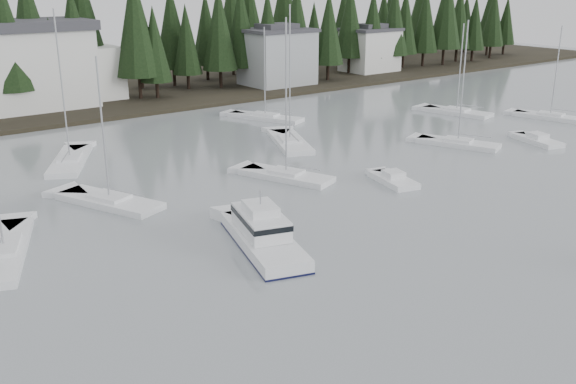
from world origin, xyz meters
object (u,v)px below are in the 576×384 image
at_px(sailboat_3, 550,118).
at_px(sailboat_9, 286,177).
at_px(cabin_cruiser_center, 263,236).
at_px(sailboat_6, 70,162).
at_px(sailboat_0, 265,119).
at_px(sailboat_11, 5,254).
at_px(sailboat_10, 456,113).
at_px(harbor_inn, 6,67).
at_px(house_east_b, 370,49).
at_px(house_east_a, 277,56).
at_px(sailboat_5, 458,145).
at_px(runabout_2, 537,141).
at_px(runabout_1, 393,181).
at_px(sailboat_4, 110,203).
at_px(sailboat_7, 290,143).

distance_m(sailboat_3, sailboat_9, 40.49).
bearing_deg(sailboat_3, cabin_cruiser_center, 88.90).
xyz_separation_m(sailboat_3, sailboat_6, (-53.54, 16.23, 0.01)).
height_order(sailboat_0, sailboat_11, sailboat_11).
height_order(sailboat_10, sailboat_11, sailboat_11).
distance_m(harbor_inn, sailboat_6, 28.19).
bearing_deg(house_east_b, harbor_inn, 177.80).
xyz_separation_m(cabin_cruiser_center, sailboat_9, (10.04, 10.68, -0.55)).
distance_m(house_east_a, cabin_cruiser_center, 63.00).
relative_size(house_east_a, sailboat_5, 0.81).
bearing_deg(runabout_2, sailboat_6, 78.85).
height_order(sailboat_0, sailboat_5, sailboat_5).
distance_m(cabin_cruiser_center, sailboat_10, 48.01).
bearing_deg(sailboat_9, runabout_2, -122.43).
distance_m(sailboat_9, runabout_1, 9.10).
xyz_separation_m(sailboat_11, runabout_2, (52.14, -3.89, 0.06)).
relative_size(sailboat_3, runabout_1, 2.15).
bearing_deg(runabout_2, sailboat_4, 95.13).
bearing_deg(runabout_1, sailboat_5, -57.03).
relative_size(cabin_cruiser_center, sailboat_4, 0.88).
relative_size(cabin_cruiser_center, sailboat_5, 0.79).
bearing_deg(sailboat_10, sailboat_9, 92.96).
distance_m(cabin_cruiser_center, sailboat_6, 26.92).
relative_size(harbor_inn, sailboat_9, 2.11).
height_order(house_east_b, sailboat_5, sailboat_5).
relative_size(sailboat_4, sailboat_11, 0.87).
distance_m(harbor_inn, runabout_2, 63.48).
bearing_deg(sailboat_4, sailboat_9, -123.70).
height_order(house_east_b, sailboat_6, sailboat_6).
bearing_deg(runabout_2, sailboat_9, 94.97).
bearing_deg(cabin_cruiser_center, sailboat_7, -24.46).
bearing_deg(sailboat_0, house_east_b, -84.65).
bearing_deg(harbor_inn, runabout_1, -71.02).
bearing_deg(runabout_2, sailboat_3, -47.46).
relative_size(house_east_a, sailboat_6, 0.73).
height_order(sailboat_7, sailboat_10, sailboat_7).
bearing_deg(sailboat_5, sailboat_10, -72.23).
relative_size(cabin_cruiser_center, runabout_2, 1.67).
relative_size(cabin_cruiser_center, sailboat_9, 0.74).
xyz_separation_m(house_east_a, sailboat_11, (-51.80, -41.30, -4.84)).
xyz_separation_m(sailboat_10, runabout_1, (-27.44, -15.22, 0.07)).
height_order(runabout_1, runabout_2, same).
bearing_deg(sailboat_9, sailboat_0, -51.91).
relative_size(sailboat_10, runabout_1, 2.15).
xyz_separation_m(harbor_inn, runabout_1, (17.21, -50.03, -5.64)).
bearing_deg(sailboat_4, harbor_inn, -27.85).
bearing_deg(house_east_b, house_east_a, -174.81).
bearing_deg(house_east_a, sailboat_0, -130.11).
relative_size(sailboat_4, sailboat_10, 1.00).
height_order(cabin_cruiser_center, runabout_2, cabin_cruiser_center).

